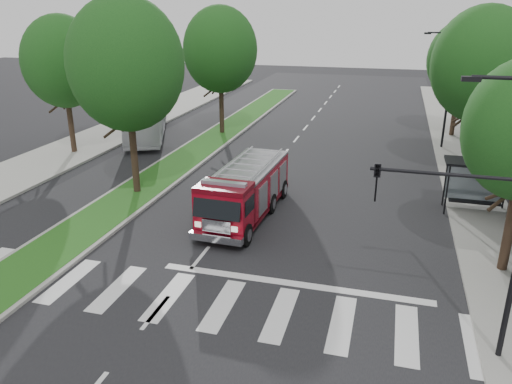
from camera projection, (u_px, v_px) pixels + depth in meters
ground at (200, 258)px, 20.10m from camera, size 140.00×140.00×0.00m
sidewalk_right at (495, 199)px, 25.98m from camera, size 5.00×80.00×0.15m
sidewalk_left at (50, 160)px, 32.74m from camera, size 5.00×80.00×0.15m
median at (214, 139)px, 37.84m from camera, size 3.00×50.00×0.15m
bus_shelter at (479, 172)px, 23.95m from camera, size 3.20×1.60×2.61m
tree_right_mid at (483, 65)px, 27.61m from camera, size 5.60×5.60×9.72m
tree_right_far at (462, 60)px, 36.87m from camera, size 5.00×5.00×8.73m
tree_median_near at (126, 65)px, 24.65m from camera, size 5.80×5.80×10.16m
tree_median_far at (220, 50)px, 37.42m from camera, size 5.60×5.60×9.72m
tree_left_mid at (63, 62)px, 32.30m from camera, size 5.20×5.20×9.16m
streetlight_right_near at (490, 205)px, 12.91m from camera, size 4.08×0.22×8.00m
streetlight_right_far at (447, 85)px, 34.02m from camera, size 2.11×0.20×8.00m
fire_engine at (246, 191)px, 23.63m from camera, size 2.67×7.82×2.68m
city_bus at (146, 118)px, 38.41m from camera, size 6.38×10.70×2.94m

